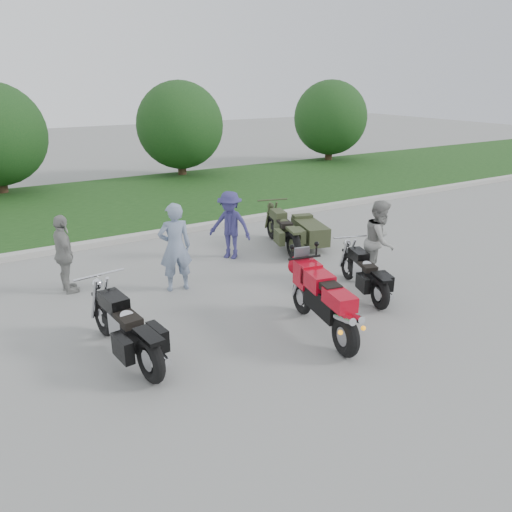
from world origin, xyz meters
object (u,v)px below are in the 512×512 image
sportbike_red (324,300)px  cruiser_left (127,331)px  cruiser_sidecar (299,232)px  person_grey (380,241)px  person_stripe (175,247)px  cruiser_right (365,275)px  person_back (64,254)px  person_denim (230,225)px

sportbike_red → cruiser_left: sportbike_red is taller
cruiser_sidecar → person_grey: (0.21, -2.56, 0.44)m
cruiser_left → cruiser_sidecar: cruiser_left is taller
sportbike_red → person_grey: bearing=38.6°
cruiser_left → person_stripe: size_ratio=1.33×
cruiser_right → person_back: bearing=165.6°
sportbike_red → person_back: 5.20m
person_stripe → person_back: size_ratio=1.13×
person_denim → person_grey: bearing=-1.5°
person_stripe → person_back: (-1.92, 1.00, -0.11)m
cruiser_left → person_back: person_back is taller
cruiser_right → person_stripe: (-3.08, 2.16, 0.49)m
cruiser_left → person_denim: bearing=36.2°
cruiser_sidecar → person_back: 5.59m
sportbike_red → cruiser_right: sportbike_red is taller
sportbike_red → cruiser_left: 3.16m
cruiser_sidecar → person_denim: 1.88m
cruiser_left → person_stripe: (1.66, 2.12, 0.43)m
cruiser_left → cruiser_right: size_ratio=1.18×
cruiser_left → person_grey: person_grey is taller
cruiser_right → cruiser_sidecar: cruiser_sidecar is taller
person_stripe → person_grey: bearing=166.5°
cruiser_sidecar → person_back: person_back is taller
cruiser_left → cruiser_sidecar: bearing=22.6°
person_grey → person_denim: bearing=93.4°
person_denim → person_back: size_ratio=1.01×
cruiser_left → person_back: size_ratio=1.51×
sportbike_red → cruiser_left: (-3.03, 0.89, -0.15)m
cruiser_right → sportbike_red: bearing=-135.6°
cruiser_sidecar → cruiser_left: bearing=-135.8°
person_denim → person_back: bearing=-125.6°
person_grey → person_back: 6.38m
cruiser_right → person_denim: person_denim is taller
person_denim → person_back: 3.75m
person_denim → person_stripe: bearing=-95.9°
sportbike_red → cruiser_right: bearing=37.2°
cruiser_right → person_grey: (0.78, 0.46, 0.45)m
person_grey → person_back: person_grey is taller
person_back → cruiser_right: bearing=-126.0°
cruiser_right → cruiser_sidecar: 3.07m
cruiser_right → person_stripe: size_ratio=1.13×
cruiser_left → person_denim: 4.77m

